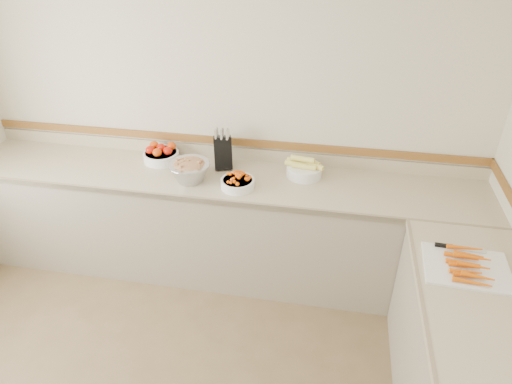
% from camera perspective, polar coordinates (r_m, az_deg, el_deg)
% --- Properties ---
extents(back_wall, '(4.00, 0.00, 4.00)m').
position_cam_1_polar(back_wall, '(3.57, -3.69, 10.08)').
color(back_wall, beige).
rests_on(back_wall, ground_plane).
extents(counter_back, '(4.00, 0.65, 1.08)m').
position_cam_1_polar(counter_back, '(3.71, -4.42, -4.04)').
color(counter_back, tan).
rests_on(counter_back, ground_plane).
extents(knife_block, '(0.18, 0.20, 0.33)m').
position_cam_1_polar(knife_block, '(3.53, -4.17, 5.06)').
color(knife_block, black).
rests_on(knife_block, counter_back).
extents(tomato_bowl, '(0.29, 0.29, 0.14)m').
position_cam_1_polar(tomato_bowl, '(3.73, -11.79, 4.66)').
color(tomato_bowl, white).
rests_on(tomato_bowl, counter_back).
extents(cherry_tomato_bowl, '(0.25, 0.25, 0.13)m').
position_cam_1_polar(cherry_tomato_bowl, '(3.30, -2.31, 1.29)').
color(cherry_tomato_bowl, white).
rests_on(cherry_tomato_bowl, counter_back).
extents(corn_bowl, '(0.30, 0.27, 0.16)m').
position_cam_1_polar(corn_bowl, '(3.46, 6.04, 2.91)').
color(corn_bowl, white).
rests_on(corn_bowl, counter_back).
extents(rhubarb_bowl, '(0.31, 0.31, 0.18)m').
position_cam_1_polar(rhubarb_bowl, '(3.39, -8.29, 2.75)').
color(rhubarb_bowl, '#B2B2BA').
rests_on(rhubarb_bowl, counter_back).
extents(cutting_board, '(0.48, 0.38, 0.07)m').
position_cam_1_polar(cutting_board, '(2.85, 24.86, -8.41)').
color(cutting_board, white).
rests_on(cutting_board, counter_right).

